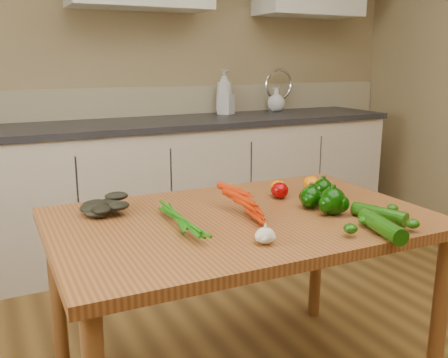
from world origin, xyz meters
name	(u,v)px	position (x,y,z in m)	size (l,w,h in m)	color
room	(402,74)	(0.00, 0.17, 1.25)	(4.04, 5.04, 2.64)	brown
counter_run	(196,182)	(0.21, 2.19, 0.46)	(2.84, 0.64, 1.14)	beige
table	(242,237)	(-0.27, 0.62, 0.65)	(1.38, 0.90, 0.73)	#9A582C
soap_bottle_a	(224,92)	(0.51, 2.36, 1.06)	(0.12, 0.12, 0.32)	silver
soap_bottle_b	(226,99)	(0.52, 2.33, 1.01)	(0.10, 0.10, 0.21)	silver
soap_bottle_c	(276,100)	(0.96, 2.36, 0.99)	(0.14, 0.14, 0.17)	silver
carrot_bunch	(225,210)	(-0.35, 0.62, 0.77)	(0.25, 0.20, 0.07)	red
leafy_greens	(104,201)	(-0.72, 0.88, 0.78)	(0.20, 0.18, 0.10)	black
garlic_bulb	(265,236)	(-0.34, 0.35, 0.76)	(0.06, 0.06, 0.05)	white
pepper_a	(311,197)	(0.01, 0.60, 0.77)	(0.08, 0.08, 0.08)	#073002
pepper_b	(323,189)	(0.13, 0.68, 0.77)	(0.08, 0.08, 0.08)	#073002
pepper_c	(333,201)	(0.03, 0.50, 0.78)	(0.10, 0.10, 0.10)	#073002
tomato_a	(280,190)	(-0.02, 0.77, 0.76)	(0.07, 0.07, 0.07)	#900203
tomato_b	(279,188)	(0.00, 0.80, 0.76)	(0.07, 0.07, 0.07)	#DE6705
tomato_c	(312,184)	(0.16, 0.80, 0.77)	(0.08, 0.08, 0.07)	#DE6705
zucchini_a	(379,214)	(0.14, 0.36, 0.76)	(0.05, 0.05, 0.20)	#114106
zucchini_b	(382,226)	(0.04, 0.25, 0.76)	(0.06, 0.06, 0.22)	#114106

